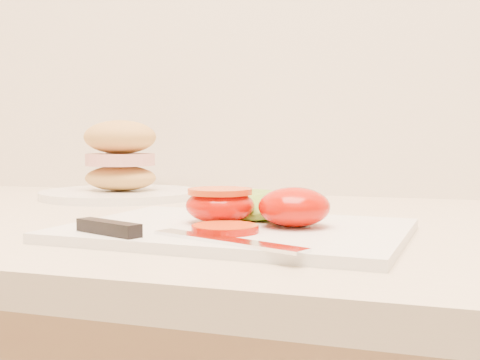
% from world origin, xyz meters
% --- Properties ---
extents(cutting_board, '(0.34, 0.26, 0.01)m').
position_xyz_m(cutting_board, '(-0.63, 1.56, 0.94)').
color(cutting_board, white).
rests_on(cutting_board, counter).
extents(tomato_half_dome, '(0.07, 0.07, 0.04)m').
position_xyz_m(tomato_half_dome, '(-0.57, 1.57, 0.96)').
color(tomato_half_dome, '#BD0100').
rests_on(tomato_half_dome, cutting_board).
extents(tomato_half_cut, '(0.07, 0.07, 0.04)m').
position_xyz_m(tomato_half_cut, '(-0.65, 1.57, 0.96)').
color(tomato_half_cut, '#BD0100').
rests_on(tomato_half_cut, cutting_board).
extents(tomato_slice_0, '(0.06, 0.06, 0.01)m').
position_xyz_m(tomato_slice_0, '(-0.63, 1.51, 0.94)').
color(tomato_slice_0, '#D45718').
rests_on(tomato_slice_0, cutting_board).
extents(lettuce_leaf_0, '(0.16, 0.15, 0.03)m').
position_xyz_m(lettuce_leaf_0, '(-0.64, 1.63, 0.95)').
color(lettuce_leaf_0, '#8EB931').
rests_on(lettuce_leaf_0, cutting_board).
extents(knife, '(0.23, 0.08, 0.01)m').
position_xyz_m(knife, '(-0.68, 1.47, 0.94)').
color(knife, silver).
rests_on(knife, cutting_board).
extents(sandwich_plate, '(0.26, 0.26, 0.13)m').
position_xyz_m(sandwich_plate, '(-0.93, 1.86, 0.98)').
color(sandwich_plate, white).
rests_on(sandwich_plate, counter).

